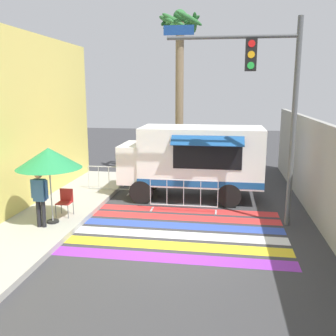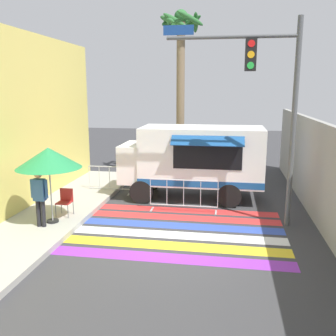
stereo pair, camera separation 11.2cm
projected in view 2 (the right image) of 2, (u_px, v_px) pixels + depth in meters
name	position (u px, v px, depth m)	size (l,w,h in m)	color
ground_plane	(170.00, 246.00, 10.06)	(60.00, 60.00, 0.00)	#38383A
concrete_wall_right	(318.00, 171.00, 11.96)	(0.20, 16.00, 3.15)	gray
crosswalk_painted	(176.00, 230.00, 11.19)	(6.40, 4.36, 0.01)	purple
food_truck	(191.00, 157.00, 14.20)	(5.34, 2.58, 2.76)	white
traffic_signal_pole	(269.00, 90.00, 10.89)	(3.96, 0.29, 6.15)	#515456
patio_umbrella	(49.00, 158.00, 11.01)	(1.92, 1.92, 2.30)	black
folding_chair	(65.00, 199.00, 11.98)	(0.43, 0.43, 0.85)	#4C4C51
vendor_person	(40.00, 195.00, 10.86)	(0.53, 0.22, 1.69)	black
barricade_front	(184.00, 195.00, 12.82)	(2.35, 0.44, 1.13)	#B7BABF
barricade_side	(110.00, 180.00, 15.04)	(1.73, 0.44, 1.13)	#B7BABF
palm_tree	(181.00, 67.00, 17.04)	(2.15, 2.11, 7.61)	#7A664C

